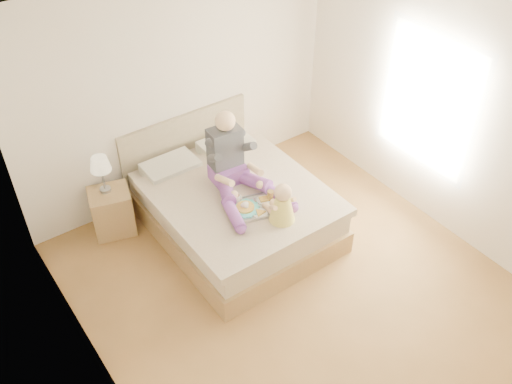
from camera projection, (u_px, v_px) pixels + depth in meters
room at (302, 164)px, 5.07m from camera, size 4.02×4.22×2.71m
bed at (231, 204)px, 6.47m from camera, size 1.70×2.18×1.00m
nightstand at (112, 211)px, 6.44m from camera, size 0.54×0.50×0.55m
lamp at (100, 166)px, 6.07m from camera, size 0.22×0.22×0.46m
adult at (234, 167)px, 6.10m from camera, size 0.75×1.08×0.88m
tray at (254, 206)px, 5.96m from camera, size 0.58×0.51×0.14m
baby at (282, 205)px, 5.73m from camera, size 0.30×0.40×0.45m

